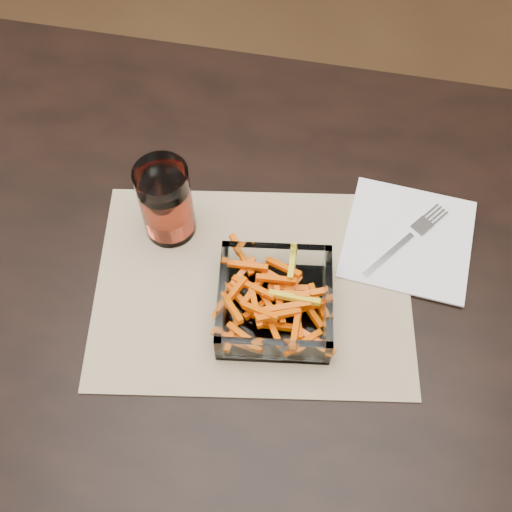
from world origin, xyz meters
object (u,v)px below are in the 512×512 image
(tumbler, at_px, (166,203))
(fork, at_px, (408,238))
(dining_table, at_px, (276,307))
(glass_bowl, at_px, (275,304))

(tumbler, relative_size, fork, 0.90)
(dining_table, distance_m, glass_bowl, 0.13)
(glass_bowl, distance_m, fork, 0.23)
(tumbler, bearing_deg, glass_bowl, -31.37)
(glass_bowl, bearing_deg, fork, 41.33)
(tumbler, xyz_separation_m, fork, (0.35, 0.04, -0.06))
(fork, bearing_deg, glass_bowl, -101.69)
(tumbler, bearing_deg, dining_table, -18.50)
(dining_table, relative_size, tumbler, 11.95)
(tumbler, bearing_deg, fork, 7.20)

